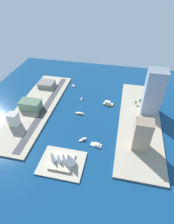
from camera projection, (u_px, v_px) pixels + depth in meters
The scene contains 21 objects.
ground_plane at pixel (86, 114), 338.17m from camera, with size 440.00×440.00×0.00m, color navy.
quay_west at pixel (140, 121), 321.48m from camera, with size 70.00×240.00×2.59m, color #9E937F.
quay_east at pixel (37, 107), 353.24m from camera, with size 70.00×240.00×2.59m, color #9E937F.
peninsula_point at pixel (62, 163), 253.43m from camera, with size 61.13×49.45×2.00m, color #A89E89.
road_strip at pixel (46, 107), 349.24m from camera, with size 12.36×228.00×0.15m, color #38383D.
catamaran_blue at pixel (96, 145), 277.89m from camera, with size 18.66×11.06×4.44m.
water_taxi_orange at pixel (80, 113), 336.83m from camera, with size 17.00×4.65×3.81m.
sailboat_small_white at pixel (81, 99), 374.13m from camera, with size 3.39×8.05×11.74m.
patrol_launch_navy at pixel (73, 86), 413.67m from camera, with size 11.14×10.96×3.35m.
yacht_sleek_gray at pixel (83, 140), 286.48m from camera, with size 12.03×10.67×3.80m.
ferry_yellow_fast at pixel (108, 103), 359.03m from camera, with size 20.66×11.10×7.15m.
apartment_midrise_tan at pixel (142, 135), 258.55m from camera, with size 24.76×19.80×49.61m.
carpark_squat_concrete at pixel (47, 84), 408.56m from camera, with size 34.01×28.96×9.43m.
tower_tall_glass at pixel (153, 92), 315.19m from camera, with size 32.03×27.97×81.82m.
terminal_long_green at pixel (31, 105), 342.38m from camera, with size 39.13×23.47×16.03m.
hotel_broad_white at pixel (14, 119), 304.98m from camera, with size 16.43×14.65×22.63m.
taxi_yellow_cab at pixel (42, 115), 330.24m from camera, with size 2.07×4.78×1.62m.
van_white at pixel (38, 116), 327.16m from camera, with size 2.06×4.77×1.74m.
traffic_light_waterfront at pixel (47, 110), 335.95m from camera, with size 0.36×0.36×6.50m.
opera_landmark at pixel (63, 159), 246.94m from camera, with size 38.53×29.93×22.48m.
park_tree_cluster at pixel (139, 101), 355.33m from camera, with size 14.87×13.19×9.79m.
Camera 1 is at (-57.64, 255.10, 214.42)m, focal length 29.51 mm.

